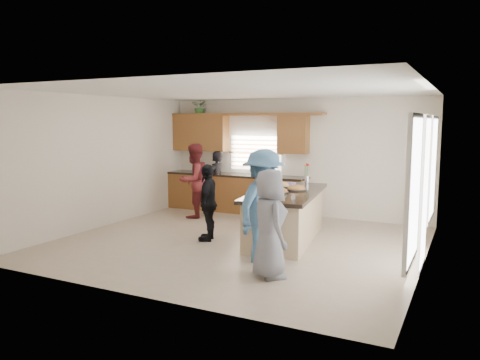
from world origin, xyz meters
The scene contains 18 objects.
floor centered at (0.00, 0.00, 0.00)m, with size 6.50×6.50×0.00m, color tan.
room_shell centered at (0.00, 0.00, 1.90)m, with size 6.52×6.02×2.81m.
back_cabinetry centered at (-1.47, 2.73, 0.91)m, with size 4.08×0.66×2.46m.
right_wall_glazing centered at (3.22, -0.13, 1.34)m, with size 0.06×4.00×2.25m.
island centered at (0.74, 0.57, 0.45)m, with size 1.51×2.83×0.95m.
platter_front centered at (0.68, 0.27, 0.98)m, with size 0.41×0.41×0.17m.
platter_mid centered at (0.88, 0.74, 0.98)m, with size 0.39×0.39×0.16m.
platter_back centered at (0.44, 1.03, 0.98)m, with size 0.39×0.39×0.16m.
salad_bowl centered at (0.76, -0.35, 1.02)m, with size 0.42×0.42×0.13m.
clear_cup centered at (1.19, -0.31, 1.00)m, with size 0.07×0.07×0.10m, color white.
plate_stack centered at (0.50, 1.45, 0.97)m, with size 0.23×0.23×0.05m, color #AB87C5.
flower_vase centered at (0.72, 1.83, 1.18)m, with size 0.14×0.14×0.43m.
potted_plant centered at (-2.50, 2.82, 2.63)m, with size 0.41×0.36×0.46m, color #37702D.
woman_left_back centered at (-1.93, 2.60, 0.76)m, with size 0.55×0.36×1.51m, color black.
woman_left_mid centered at (-1.97, 1.62, 0.87)m, with size 0.85×0.66×1.75m, color maroon.
woman_left_front centered at (-0.59, -0.08, 0.73)m, with size 0.86×0.36×1.46m, color black.
woman_right_back centered at (0.91, -0.92, 0.91)m, with size 1.18×0.68×1.83m, color #3E6689.
woman_right_front centered at (1.28, -1.54, 0.79)m, with size 0.77×0.50×1.58m, color slate.
Camera 1 is at (3.84, -7.65, 2.26)m, focal length 35.00 mm.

